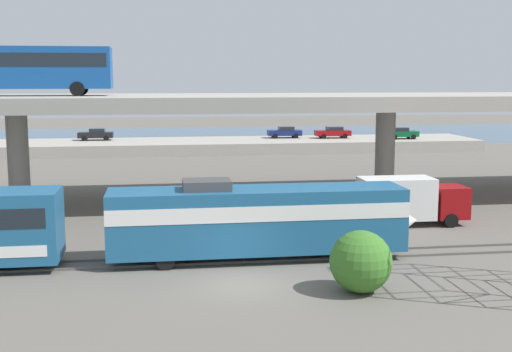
{
  "coord_description": "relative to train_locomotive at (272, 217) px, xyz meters",
  "views": [
    {
      "loc": [
        -3.49,
        -28.65,
        9.23
      ],
      "look_at": [
        2.88,
        15.4,
        2.61
      ],
      "focal_mm": 46.33,
      "sensor_mm": 36.0,
      "label": 1
    }
  ],
  "objects": [
    {
      "name": "ground_plane",
      "position": [
        -2.05,
        -4.0,
        -2.19
      ],
      "size": [
        260.0,
        260.0,
        0.0
      ],
      "primitive_type": "plane",
      "color": "#605B54"
    },
    {
      "name": "parked_car_3",
      "position": [
        10.69,
        53.0,
        -0.03
      ],
      "size": [
        4.42,
        1.98,
        1.5
      ],
      "rotation": [
        0.0,
        0.0,
        3.14
      ],
      "color": "navy",
      "rests_on": "pier_parking_lot"
    },
    {
      "name": "pier_parking_lot",
      "position": [
        -2.05,
        51.0,
        -1.5
      ],
      "size": [
        74.28,
        10.91,
        1.39
      ],
      "primitive_type": "cube",
      "color": "#9E998E",
      "rests_on": "ground_plane"
    },
    {
      "name": "service_truck_west",
      "position": [
        9.92,
        6.52,
        -0.56
      ],
      "size": [
        6.8,
        2.46,
        3.04
      ],
      "color": "maroon",
      "rests_on": "ground_plane"
    },
    {
      "name": "rail_strip_far",
      "position": [
        -2.05,
        0.74,
        -2.13
      ],
      "size": [
        110.0,
        0.12,
        0.12
      ],
      "primitive_type": "cube",
      "color": "#59544C",
      "rests_on": "ground_plane"
    },
    {
      "name": "highway_overpass",
      "position": [
        -2.05,
        16.0,
        5.09
      ],
      "size": [
        96.0,
        12.95,
        7.99
      ],
      "color": "#9E998E",
      "rests_on": "ground_plane"
    },
    {
      "name": "parked_car_0",
      "position": [
        -13.72,
        53.14,
        -0.03
      ],
      "size": [
        4.36,
        1.9,
        1.5
      ],
      "rotation": [
        0.0,
        0.0,
        3.14
      ],
      "color": "black",
      "rests_on": "pier_parking_lot"
    },
    {
      "name": "rail_strip_near",
      "position": [
        -2.05,
        -0.74,
        -2.13
      ],
      "size": [
        110.0,
        0.12,
        0.12
      ],
      "primitive_type": "cube",
      "color": "#59544C",
      "rests_on": "ground_plane"
    },
    {
      "name": "parked_car_2",
      "position": [
        16.93,
        51.8,
        -0.03
      ],
      "size": [
        4.61,
        1.95,
        1.5
      ],
      "rotation": [
        0.0,
        0.0,
        3.14
      ],
      "color": "maroon",
      "rests_on": "pier_parking_lot"
    },
    {
      "name": "parked_car_1",
      "position": [
        25.43,
        49.37,
        -0.03
      ],
      "size": [
        4.09,
        1.99,
        1.5
      ],
      "color": "#0C4C26",
      "rests_on": "pier_parking_lot"
    },
    {
      "name": "train_locomotive",
      "position": [
        0.0,
        0.0,
        0.0
      ],
      "size": [
        16.09,
        3.04,
        4.18
      ],
      "color": "#1E5984",
      "rests_on": "ground_plane"
    },
    {
      "name": "shrub_right",
      "position": [
        2.91,
        -5.91,
        -0.83
      ],
      "size": [
        2.72,
        2.72,
        2.72
      ],
      "primitive_type": "sphere",
      "color": "#3A7127",
      "rests_on": "ground_plane"
    },
    {
      "name": "harbor_water",
      "position": [
        -2.05,
        74.0,
        -2.19
      ],
      "size": [
        140.0,
        36.0,
        0.01
      ],
      "primitive_type": "cube",
      "color": "#385B7A",
      "rests_on": "ground_plane"
    },
    {
      "name": "transit_bus_on_overpass",
      "position": [
        -14.9,
        15.71,
        7.86
      ],
      "size": [
        12.0,
        2.68,
        3.4
      ],
      "color": "#14478C",
      "rests_on": "highway_overpass"
    }
  ]
}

